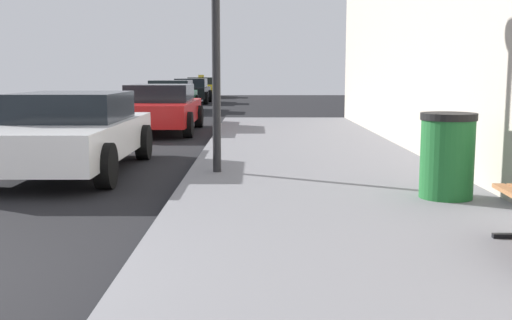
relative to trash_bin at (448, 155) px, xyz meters
The scene contains 7 objects.
sidewalk 3.31m from the trash_bin, 111.56° to the right, with size 4.00×32.00×0.15m, color slate.
trash_bin is the anchor object (origin of this frame).
car_white 5.92m from the trash_bin, 151.13° to the left, with size 2.05×4.55×1.27m.
car_red 10.74m from the trash_bin, 116.47° to the left, with size 2.06×4.54×1.27m.
car_green 19.28m from the trash_bin, 107.15° to the left, with size 2.01×4.30×1.27m.
car_black 26.11m from the trash_bin, 102.36° to the left, with size 1.98×4.24×1.27m.
car_yellow 33.85m from the trash_bin, 99.79° to the left, with size 1.99×4.47×1.43m.
Camera 1 is at (3.00, -4.07, 1.59)m, focal length 43.75 mm.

